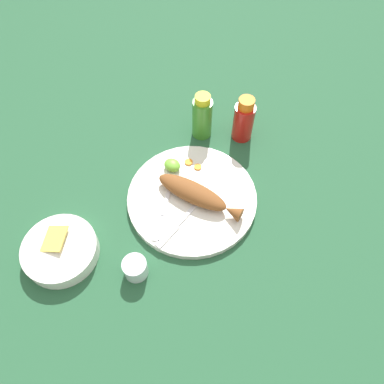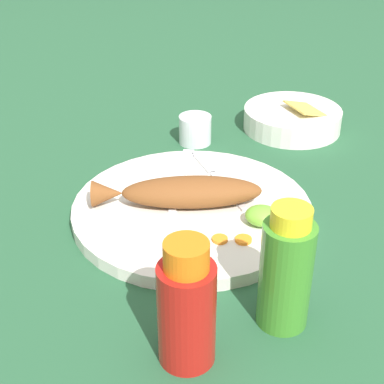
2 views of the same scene
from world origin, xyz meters
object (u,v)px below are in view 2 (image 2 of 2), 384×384
(main_plate, at_px, (192,210))
(fork_near, at_px, (182,174))
(hot_sauce_bottle_red, at_px, (187,308))
(guacamole_bowl, at_px, (292,117))
(fried_fish, at_px, (183,192))
(salt_cup, at_px, (195,131))
(fork_far, at_px, (215,175))
(hot_sauce_bottle_green, at_px, (286,271))

(main_plate, relative_size, fork_near, 1.78)
(main_plate, xyz_separation_m, hot_sauce_bottle_red, (0.04, -0.26, 0.06))
(hot_sauce_bottle_red, bearing_deg, guacamole_bowl, 80.97)
(fried_fish, xyz_separation_m, salt_cup, (-0.02, 0.23, -0.02))
(fork_far, bearing_deg, salt_cup, -10.97)
(main_plate, relative_size, guacamole_bowl, 1.90)
(main_plate, relative_size, fork_far, 2.00)
(fried_fish, bearing_deg, guacamole_bowl, 54.14)
(hot_sauce_bottle_green, height_order, salt_cup, hot_sauce_bottle_green)
(hot_sauce_bottle_green, xyz_separation_m, salt_cup, (-0.16, 0.42, -0.05))
(fried_fish, relative_size, fork_near, 1.27)
(main_plate, height_order, salt_cup, salt_cup)
(main_plate, relative_size, fried_fish, 1.40)
(fork_far, distance_m, hot_sauce_bottle_red, 0.35)
(hot_sauce_bottle_red, relative_size, hot_sauce_bottle_green, 0.98)
(main_plate, bearing_deg, salt_cup, 98.32)
(salt_cup, bearing_deg, hot_sauce_bottle_red, -81.57)
(salt_cup, height_order, guacamole_bowl, guacamole_bowl)
(main_plate, distance_m, salt_cup, 0.23)
(hot_sauce_bottle_red, bearing_deg, hot_sauce_bottle_green, 36.99)
(salt_cup, bearing_deg, hot_sauce_bottle_green, -68.63)
(guacamole_bowl, bearing_deg, fork_near, -123.85)
(main_plate, xyz_separation_m, fork_near, (-0.03, 0.08, 0.01))
(fork_near, distance_m, hot_sauce_bottle_red, 0.35)
(fried_fish, bearing_deg, salt_cup, 83.46)
(main_plate, xyz_separation_m, guacamole_bowl, (0.13, 0.32, 0.01))
(fried_fish, relative_size, guacamole_bowl, 1.36)
(main_plate, bearing_deg, fried_fish, -168.23)
(fried_fish, bearing_deg, hot_sauce_bottle_red, -90.47)
(hot_sauce_bottle_red, relative_size, salt_cup, 2.52)
(fried_fish, relative_size, hot_sauce_bottle_red, 1.69)
(fried_fish, height_order, fork_far, fried_fish)
(fork_far, relative_size, salt_cup, 2.98)
(fork_near, bearing_deg, hot_sauce_bottle_green, -152.33)
(fork_near, bearing_deg, salt_cup, -0.75)
(fork_far, height_order, guacamole_bowl, guacamole_bowl)
(hot_sauce_bottle_red, bearing_deg, fried_fish, 101.30)
(guacamole_bowl, bearing_deg, fork_far, -115.43)
(fork_near, relative_size, hot_sauce_bottle_red, 1.33)
(main_plate, bearing_deg, fork_near, 109.43)
(hot_sauce_bottle_green, relative_size, guacamole_bowl, 0.82)
(fork_near, bearing_deg, fried_fish, -172.03)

